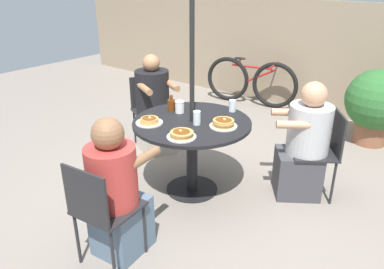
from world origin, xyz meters
The scene contains 19 objects.
ground_plane centered at (0.00, 0.00, 0.00)m, with size 12.00×12.00×0.00m, color gray.
back_fence centered at (0.00, 2.96, 0.81)m, with size 10.00×0.06×1.63m, color gray.
patio_table centered at (0.00, 0.00, 0.60)m, with size 1.10×1.10×0.73m.
umbrella_pole centered at (0.00, 0.00, 1.24)m, with size 0.04×0.04×2.48m, color black.
patio_chair_north centered at (0.99, 0.69, 0.49)m, with size 0.57×0.57×0.84m.
diner_north centered at (0.85, 0.60, 0.50)m, with size 0.61×0.58×1.12m.
patio_chair_east centered at (-1.08, 0.54, 0.49)m, with size 0.54×0.54×0.84m.
diner_east centered at (-0.93, 0.46, 0.52)m, with size 0.63×0.57×1.15m.
patio_chair_south centered at (0.14, -1.20, 0.49)m, with size 0.45×0.45×0.84m.
diner_south centered at (0.12, -1.04, 0.51)m, with size 0.40×0.54×1.12m.
pancake_plate_a centered at (0.16, -0.34, 0.76)m, with size 0.25×0.25×0.07m.
pancake_plate_b centered at (-0.27, -0.29, 0.76)m, with size 0.25×0.25×0.06m.
pancake_plate_c centered at (0.30, 0.07, 0.76)m, with size 0.25×0.25×0.08m.
syrup_bottle centered at (-0.33, 0.09, 0.80)m, with size 0.10×0.07×0.16m.
coffee_cup centered at (-0.23, 0.10, 0.79)m, with size 0.09×0.09×0.12m.
drinking_glass_a centered at (0.09, -0.04, 0.80)m, with size 0.07×0.07×0.13m, color silver.
drinking_glass_b centered at (0.15, 0.45, 0.79)m, with size 0.07×0.07×0.12m, color silver.
bicycle centered at (-0.89, 2.64, 0.37)m, with size 1.51×0.45×0.75m.
potted_shrub centered at (1.07, 2.26, 0.53)m, with size 0.74×0.74×0.94m.
Camera 1 is at (1.98, -2.51, 2.01)m, focal length 35.00 mm.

